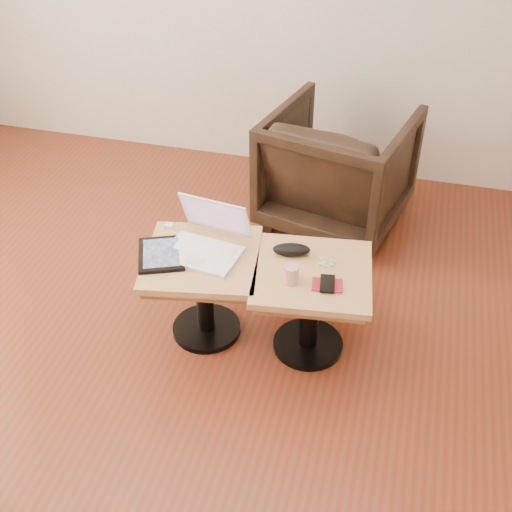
% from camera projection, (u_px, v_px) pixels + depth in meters
% --- Properties ---
extents(room_shell, '(4.52, 4.52, 2.71)m').
position_uv_depth(room_shell, '(111.00, 120.00, 2.12)').
color(room_shell, '#632D18').
rests_on(room_shell, ground).
extents(side_table_left, '(0.61, 0.61, 0.48)m').
position_uv_depth(side_table_left, '(203.00, 276.00, 3.04)').
color(side_table_left, black).
rests_on(side_table_left, ground).
extents(side_table_right, '(0.59, 0.59, 0.48)m').
position_uv_depth(side_table_right, '(312.00, 291.00, 2.95)').
color(side_table_right, black).
rests_on(side_table_right, ground).
extents(laptop, '(0.38, 0.37, 0.23)m').
position_uv_depth(laptop, '(206.00, 241.00, 2.97)').
color(laptop, white).
rests_on(laptop, side_table_left).
extents(tablet, '(0.29, 0.32, 0.02)m').
position_uv_depth(tablet, '(161.00, 254.00, 2.96)').
color(tablet, black).
rests_on(tablet, side_table_left).
extents(charging_adapter, '(0.04, 0.04, 0.02)m').
position_uv_depth(charging_adapter, '(169.00, 226.00, 3.14)').
color(charging_adapter, white).
rests_on(charging_adapter, side_table_left).
extents(glasses_case, '(0.19, 0.11, 0.05)m').
position_uv_depth(glasses_case, '(292.00, 250.00, 2.96)').
color(glasses_case, black).
rests_on(glasses_case, side_table_right).
extents(striped_cup, '(0.07, 0.07, 0.09)m').
position_uv_depth(striped_cup, '(291.00, 274.00, 2.79)').
color(striped_cup, '#BF2D41').
rests_on(striped_cup, side_table_right).
extents(earbuds_tangle, '(0.08, 0.06, 0.02)m').
position_uv_depth(earbuds_tangle, '(326.00, 263.00, 2.91)').
color(earbuds_tangle, white).
rests_on(earbuds_tangle, side_table_right).
extents(phone_on_sleeve, '(0.14, 0.13, 0.02)m').
position_uv_depth(phone_on_sleeve, '(327.00, 284.00, 2.79)').
color(phone_on_sleeve, maroon).
rests_on(phone_on_sleeve, side_table_right).
extents(armchair, '(0.94, 0.96, 0.73)m').
position_uv_depth(armchair, '(338.00, 169.00, 3.83)').
color(armchair, black).
rests_on(armchair, ground).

